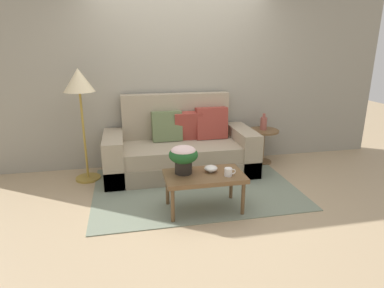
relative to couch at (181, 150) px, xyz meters
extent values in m
plane|color=tan|center=(0.08, -0.78, -0.33)|extent=(14.00, 14.00, 0.00)
cube|color=gray|center=(0.08, 0.47, 1.06)|extent=(6.40, 0.12, 2.79)
cube|color=gray|center=(0.08, -0.59, -0.33)|extent=(2.52, 1.76, 0.01)
cube|color=gray|center=(-0.01, -0.07, -0.21)|extent=(2.07, 0.88, 0.24)
cube|color=gray|center=(-0.01, -0.09, 0.01)|extent=(1.55, 0.79, 0.20)
cube|color=gray|center=(-0.01, 0.29, 0.32)|extent=(1.55, 0.16, 0.86)
cube|color=gray|center=(-0.92, -0.07, -0.03)|extent=(0.26, 0.88, 0.61)
cube|color=gray|center=(0.89, -0.07, -0.03)|extent=(0.26, 0.88, 0.61)
cube|color=#93382D|center=(0.47, 0.12, 0.34)|extent=(0.45, 0.21, 0.46)
cube|color=#607047|center=(-0.17, 0.13, 0.32)|extent=(0.42, 0.22, 0.43)
cube|color=#93382D|center=(0.13, 0.13, 0.31)|extent=(0.40, 0.20, 0.41)
cylinder|color=brown|center=(-0.32, -1.36, -0.14)|extent=(0.04, 0.04, 0.38)
cylinder|color=brown|center=(0.43, -1.36, -0.14)|extent=(0.04, 0.04, 0.38)
cylinder|color=brown|center=(-0.32, -0.97, -0.14)|extent=(0.04, 0.04, 0.38)
cylinder|color=brown|center=(0.43, -0.97, -0.14)|extent=(0.04, 0.04, 0.38)
cube|color=brown|center=(0.06, -1.17, 0.07)|extent=(0.86, 0.50, 0.05)
cylinder|color=brown|center=(1.30, 0.13, -0.32)|extent=(0.30, 0.30, 0.03)
cylinder|color=brown|center=(1.30, 0.13, -0.07)|extent=(0.06, 0.06, 0.47)
cylinder|color=brown|center=(1.30, 0.13, 0.18)|extent=(0.46, 0.46, 0.03)
cylinder|color=olive|center=(-1.28, -0.01, -0.32)|extent=(0.33, 0.33, 0.03)
cylinder|color=olive|center=(-1.28, -0.01, 0.28)|extent=(0.03, 0.03, 1.16)
cone|color=beige|center=(-1.28, -0.01, 1.00)|extent=(0.39, 0.39, 0.29)
cylinder|color=black|center=(-0.16, -1.09, 0.17)|extent=(0.19, 0.19, 0.15)
ellipsoid|color=#1E5123|center=(-0.16, -1.09, 0.30)|extent=(0.31, 0.31, 0.18)
ellipsoid|color=beige|center=(-0.16, -1.09, 0.35)|extent=(0.27, 0.27, 0.10)
cylinder|color=white|center=(0.29, -1.26, 0.14)|extent=(0.08, 0.08, 0.09)
torus|color=white|center=(0.35, -1.26, 0.14)|extent=(0.06, 0.01, 0.06)
cylinder|color=silver|center=(0.14, -1.11, 0.10)|extent=(0.05, 0.05, 0.02)
ellipsoid|color=silver|center=(0.14, -1.11, 0.13)|extent=(0.15, 0.15, 0.07)
cylinder|color=#934C42|center=(1.30, 0.14, 0.28)|extent=(0.10, 0.10, 0.19)
cylinder|color=#934C42|center=(1.30, 0.14, 0.41)|extent=(0.05, 0.05, 0.06)
camera|label=1|loc=(-0.74, -4.34, 1.43)|focal=30.61mm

